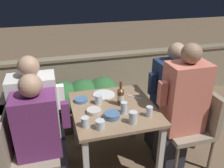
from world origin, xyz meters
TOP-DOWN VIEW (x-y plane):
  - ground_plane at (0.00, 0.00)m, footprint 16.00×16.00m
  - parapet_wall at (0.00, 1.44)m, footprint 9.00×0.18m
  - dining_table at (0.00, 0.00)m, footprint 0.81×0.86m
  - planter_hedge at (-0.18, 0.80)m, footprint 0.96×0.47m
  - chair_left_near at (-0.89, -0.15)m, footprint 0.46×0.46m
  - person_purple_stripe at (-0.69, -0.15)m, footprint 0.47×0.26m
  - chair_left_far at (-0.91, 0.13)m, footprint 0.46×0.46m
  - person_white_polo at (-0.71, 0.13)m, footprint 0.50×0.26m
  - chair_right_near at (0.84, -0.17)m, footprint 0.46×0.46m
  - person_coral_top at (0.65, -0.17)m, footprint 0.48×0.26m
  - chair_right_far at (0.89, 0.16)m, footprint 0.46×0.46m
  - person_navy_jumper at (0.70, 0.16)m, footprint 0.49×0.26m
  - beer_bottle at (0.08, 0.03)m, footprint 0.07×0.07m
  - plate_0 at (-0.03, 0.27)m, footprint 0.23×0.23m
  - bowl_0 at (-0.07, -0.18)m, footprint 0.14×0.14m
  - bowl_1 at (-0.29, 0.19)m, footprint 0.14×0.14m
  - bowl_2 at (-0.21, -0.05)m, footprint 0.14×0.14m
  - glass_cup_0 at (-0.32, -0.25)m, footprint 0.07×0.07m
  - glass_cup_1 at (-0.13, 0.11)m, footprint 0.07×0.07m
  - glass_cup_2 at (0.09, -0.31)m, footprint 0.07×0.07m
  - glass_cup_3 at (-0.21, -0.31)m, footprint 0.08×0.08m
  - glass_cup_4 at (0.27, -0.24)m, footprint 0.06×0.06m
  - glass_cup_5 at (0.06, -0.14)m, footprint 0.06×0.06m
  - fork_0 at (0.26, 0.14)m, footprint 0.13×0.14m

SIDE VIEW (x-z plane):
  - ground_plane at x=0.00m, z-range 0.00..0.00m
  - planter_hedge at x=-0.18m, z-range 0.04..0.71m
  - parapet_wall at x=0.00m, z-range 0.01..0.78m
  - chair_left_near at x=-0.89m, z-range 0.09..0.93m
  - chair_left_far at x=-0.91m, z-range 0.09..0.93m
  - chair_right_near at x=0.84m, z-range 0.09..0.93m
  - chair_right_far at x=0.89m, z-range 0.09..0.93m
  - person_purple_stripe at x=-0.69m, z-range 0.00..1.20m
  - dining_table at x=0.00m, z-range 0.25..0.96m
  - person_white_polo at x=-0.71m, z-range 0.00..1.26m
  - person_navy_jumper at x=0.70m, z-range 0.00..1.26m
  - person_coral_top at x=0.65m, z-range 0.00..1.35m
  - fork_0 at x=0.26m, z-range 0.71..0.72m
  - plate_0 at x=-0.03m, z-range 0.71..0.72m
  - bowl_1 at x=-0.29m, z-range 0.71..0.75m
  - bowl_2 at x=-0.21m, z-range 0.71..0.75m
  - bowl_0 at x=-0.07m, z-range 0.71..0.76m
  - glass_cup_3 at x=-0.21m, z-range 0.71..0.79m
  - glass_cup_0 at x=-0.32m, z-range 0.71..0.80m
  - glass_cup_1 at x=-0.13m, z-range 0.71..0.80m
  - glass_cup_4 at x=0.27m, z-range 0.71..0.81m
  - glass_cup_2 at x=0.09m, z-range 0.71..0.82m
  - glass_cup_5 at x=0.06m, z-range 0.71..0.83m
  - beer_bottle at x=0.08m, z-range 0.68..0.93m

